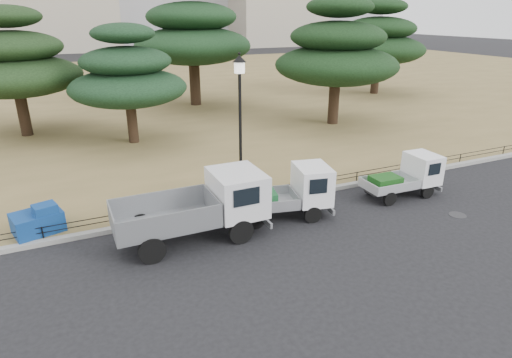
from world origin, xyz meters
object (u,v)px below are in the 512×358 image
truck_kei_front (289,193)px  truck_large (200,205)px  truck_kei_rear (406,176)px  street_lamp (240,106)px  tarp_pile (38,221)px

truck_kei_front → truck_large: bearing=-164.4°
truck_kei_rear → truck_large: bearing=-178.2°
truck_large → truck_kei_rear: truck_large is taller
street_lamp → tarp_pile: (-6.90, 0.39, -3.20)m
truck_large → street_lamp: (2.16, 1.87, 2.60)m
truck_kei_rear → tarp_pile: truck_kei_rear is taller
street_lamp → tarp_pile: size_ratio=3.15×
truck_kei_rear → street_lamp: 7.15m
truck_kei_front → tarp_pile: truck_kei_front is taller
truck_large → truck_kei_front: bearing=3.7°
truck_large → street_lamp: bearing=40.6°
truck_kei_front → street_lamp: 3.47m
truck_kei_rear → street_lamp: bearing=165.1°
street_lamp → tarp_pile: 7.61m
tarp_pile → street_lamp: bearing=-3.3°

